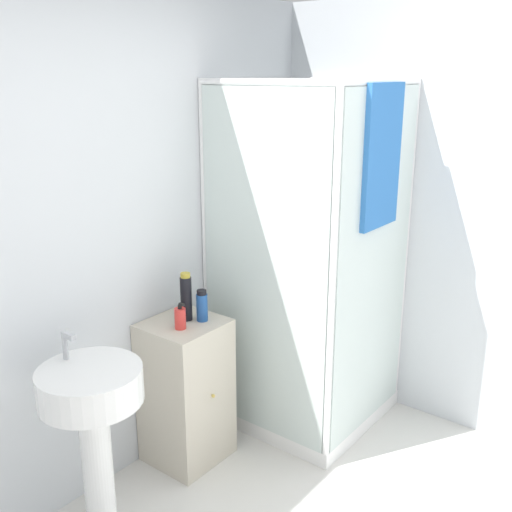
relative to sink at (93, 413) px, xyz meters
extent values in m
cube|color=silver|center=(0.29, 0.37, 0.58)|extent=(6.40, 0.06, 2.50)
cube|color=white|center=(1.51, -0.11, -0.63)|extent=(0.89, 0.89, 0.09)
cylinder|color=white|center=(1.94, 0.32, 0.35)|extent=(0.04, 0.04, 2.05)
cylinder|color=white|center=(1.09, 0.32, 0.35)|extent=(0.04, 0.04, 2.05)
cylinder|color=white|center=(1.94, -0.53, 0.35)|extent=(0.04, 0.04, 2.05)
cylinder|color=white|center=(1.09, -0.53, 0.35)|extent=(0.04, 0.04, 2.05)
cylinder|color=white|center=(1.51, -0.53, 1.36)|extent=(0.85, 0.04, 0.04)
cylinder|color=white|center=(1.51, 0.32, 1.36)|extent=(0.85, 0.04, 0.04)
cylinder|color=white|center=(1.09, -0.11, 1.36)|extent=(0.04, 0.85, 0.04)
cylinder|color=white|center=(1.94, -0.11, 1.36)|extent=(0.04, 0.85, 0.04)
cube|color=silver|center=(1.51, -0.55, 0.38)|extent=(0.82, 0.01, 1.93)
cube|color=silver|center=(1.07, -0.11, 0.38)|extent=(0.01, 0.82, 1.93)
cylinder|color=#B7BABF|center=(1.74, 0.26, 0.19)|extent=(0.02, 0.02, 1.54)
cylinder|color=#B7BABF|center=(1.74, 0.21, 0.98)|extent=(0.07, 0.07, 0.04)
cube|color=#2D6BB7|center=(1.49, -0.57, 0.99)|extent=(0.37, 0.03, 0.74)
cube|color=beige|center=(0.71, 0.14, -0.26)|extent=(0.40, 0.38, 0.82)
sphere|color=gold|center=(0.71, -0.06, -0.22)|extent=(0.02, 0.02, 0.02)
cylinder|color=white|center=(0.00, 0.00, -0.31)|extent=(0.14, 0.14, 0.73)
cylinder|color=white|center=(0.00, 0.00, 0.13)|extent=(0.45, 0.45, 0.15)
cylinder|color=#B7BABF|center=(0.00, 0.16, 0.27)|extent=(0.02, 0.02, 0.13)
cube|color=#B7BABF|center=(0.00, 0.12, 0.33)|extent=(0.02, 0.07, 0.02)
cylinder|color=red|center=(0.64, 0.10, 0.20)|extent=(0.06, 0.06, 0.11)
cylinder|color=black|center=(0.64, 0.10, 0.26)|extent=(0.02, 0.02, 0.02)
cube|color=black|center=(0.64, 0.08, 0.28)|extent=(0.01, 0.03, 0.01)
cylinder|color=black|center=(0.75, 0.15, 0.26)|extent=(0.06, 0.06, 0.24)
cylinder|color=gold|center=(0.75, 0.15, 0.39)|extent=(0.05, 0.05, 0.02)
cylinder|color=#1E4C93|center=(0.79, 0.08, 0.22)|extent=(0.06, 0.06, 0.15)
cylinder|color=black|center=(0.79, 0.08, 0.30)|extent=(0.05, 0.05, 0.02)
camera|label=1|loc=(-1.36, -1.95, 1.41)|focal=42.00mm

